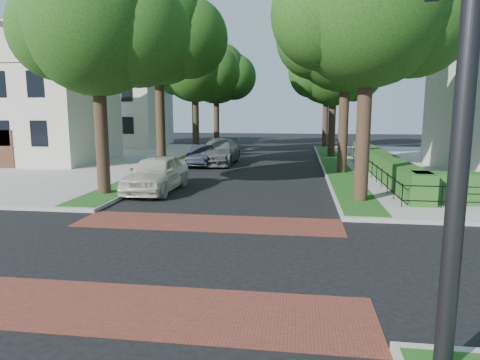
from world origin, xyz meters
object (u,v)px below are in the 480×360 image
(parked_car_front, at_px, (156,173))
(parked_car_middle, at_px, (202,156))
(traffic_signal, at_px, (447,39))
(parked_car_rear, at_px, (219,152))

(parked_car_front, bearing_deg, parked_car_middle, 91.11)
(traffic_signal, height_order, parked_car_rear, traffic_signal)
(parked_car_front, relative_size, parked_car_middle, 1.19)
(parked_car_rear, bearing_deg, parked_car_middle, -132.72)
(parked_car_front, bearing_deg, traffic_signal, -55.48)
(traffic_signal, height_order, parked_car_front, traffic_signal)
(traffic_signal, distance_m, parked_car_middle, 24.25)
(traffic_signal, relative_size, parked_car_front, 1.59)
(parked_car_middle, height_order, parked_car_rear, parked_car_rear)
(parked_car_rear, bearing_deg, traffic_signal, -71.70)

